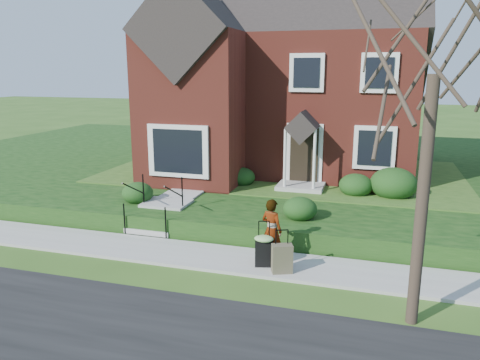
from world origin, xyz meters
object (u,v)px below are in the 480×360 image
at_px(front_steps, 160,212).
at_px(suitcase_black, 264,249).
at_px(woman, 272,230).
at_px(tree_verge, 437,47).
at_px(suitcase_olive, 282,258).

height_order(front_steps, suitcase_black, front_steps).
bearing_deg(suitcase_black, front_steps, 136.80).
relative_size(front_steps, suitcase_black, 1.80).
bearing_deg(woman, tree_verge, 171.59).
relative_size(woman, tree_verge, 0.22).
distance_m(front_steps, tree_verge, 9.16).
bearing_deg(suitcase_olive, tree_verge, -47.84).
xyz_separation_m(woman, suitcase_black, (-0.10, -0.39, -0.35)).
xyz_separation_m(front_steps, tree_verge, (7.04, -3.66, 4.59)).
bearing_deg(suitcase_olive, front_steps, 129.11).
distance_m(front_steps, woman, 4.21).
bearing_deg(front_steps, tree_verge, -27.44).
distance_m(woman, suitcase_olive, 0.87).
bearing_deg(tree_verge, suitcase_black, 154.37).
bearing_deg(suitcase_olive, suitcase_black, 131.84).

